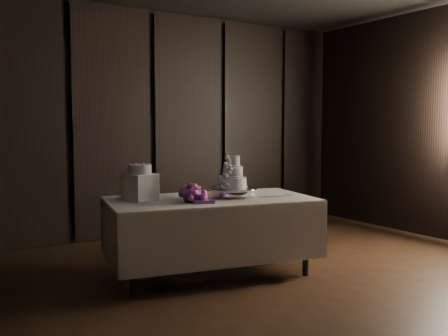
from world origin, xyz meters
TOP-DOWN VIEW (x-y plane):
  - room at (0.00, 0.00)m, footprint 6.08×7.08m
  - display_table at (-0.34, 1.46)m, footprint 2.15×1.39m
  - cake_stand at (-0.11, 1.41)m, footprint 0.63×0.63m
  - wedding_cake at (-0.13, 1.40)m, footprint 0.31×0.27m
  - bouquet at (-0.61, 1.33)m, footprint 0.44×0.50m
  - box_pedestal at (-0.97, 1.72)m, footprint 0.32×0.32m
  - small_cake at (-0.97, 1.72)m, footprint 0.23×0.23m
  - cake_knife at (0.20, 1.19)m, footprint 0.37×0.10m

SIDE VIEW (x-z plane):
  - display_table at x=-0.34m, z-range 0.04..0.80m
  - cake_knife at x=0.20m, z-range 0.76..0.77m
  - cake_stand at x=-0.11m, z-range 0.76..0.85m
  - bouquet at x=-0.61m, z-range 0.73..0.93m
  - box_pedestal at x=-0.97m, z-range 0.76..1.01m
  - wedding_cake at x=-0.13m, z-range 0.82..1.14m
  - small_cake at x=-0.97m, z-range 1.01..1.10m
  - room at x=0.00m, z-range -0.04..3.04m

